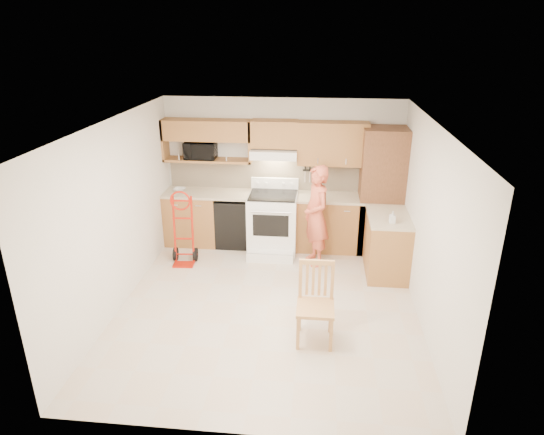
% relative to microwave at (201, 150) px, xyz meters
% --- Properties ---
extents(floor, '(4.00, 4.50, 0.02)m').
position_rel_microwave_xyz_m(floor, '(1.37, -2.08, -1.64)').
color(floor, '#C7B198').
rests_on(floor, ground).
extents(ceiling, '(4.00, 4.50, 0.02)m').
position_rel_microwave_xyz_m(ceiling, '(1.37, -2.08, 0.88)').
color(ceiling, white).
rests_on(ceiling, ground).
extents(wall_back, '(4.00, 0.02, 2.50)m').
position_rel_microwave_xyz_m(wall_back, '(1.37, 0.17, -0.38)').
color(wall_back, silver).
rests_on(wall_back, ground).
extents(wall_front, '(4.00, 0.02, 2.50)m').
position_rel_microwave_xyz_m(wall_front, '(1.37, -4.34, -0.38)').
color(wall_front, silver).
rests_on(wall_front, ground).
extents(wall_left, '(0.02, 4.50, 2.50)m').
position_rel_microwave_xyz_m(wall_left, '(-0.64, -2.08, -0.38)').
color(wall_left, silver).
rests_on(wall_left, ground).
extents(wall_right, '(0.02, 4.50, 2.50)m').
position_rel_microwave_xyz_m(wall_right, '(3.38, -2.08, -0.38)').
color(wall_right, silver).
rests_on(wall_right, ground).
extents(backsplash, '(3.92, 0.03, 0.55)m').
position_rel_microwave_xyz_m(backsplash, '(1.37, 0.15, -0.43)').
color(backsplash, beige).
rests_on(backsplash, wall_back).
extents(lower_cab_left, '(0.90, 0.60, 0.90)m').
position_rel_microwave_xyz_m(lower_cab_left, '(-0.18, -0.14, -1.18)').
color(lower_cab_left, olive).
rests_on(lower_cab_left, ground).
extents(dishwasher, '(0.60, 0.60, 0.85)m').
position_rel_microwave_xyz_m(dishwasher, '(0.57, -0.14, -1.21)').
color(dishwasher, black).
rests_on(dishwasher, ground).
extents(lower_cab_right, '(1.14, 0.60, 0.90)m').
position_rel_microwave_xyz_m(lower_cab_right, '(2.20, -0.14, -1.18)').
color(lower_cab_right, olive).
rests_on(lower_cab_right, ground).
extents(countertop_left, '(1.50, 0.63, 0.04)m').
position_rel_microwave_xyz_m(countertop_left, '(0.12, -0.13, -0.71)').
color(countertop_left, '#BAA98F').
rests_on(countertop_left, lower_cab_left).
extents(countertop_right, '(1.14, 0.63, 0.04)m').
position_rel_microwave_xyz_m(countertop_right, '(2.20, -0.13, -0.71)').
color(countertop_right, '#BAA98F').
rests_on(countertop_right, lower_cab_right).
extents(cab_return_right, '(0.60, 1.00, 0.90)m').
position_rel_microwave_xyz_m(cab_return_right, '(3.07, -0.94, -1.18)').
color(cab_return_right, olive).
rests_on(cab_return_right, ground).
extents(countertop_return, '(0.63, 1.00, 0.04)m').
position_rel_microwave_xyz_m(countertop_return, '(3.07, -0.94, -0.71)').
color(countertop_return, '#BAA98F').
rests_on(countertop_return, cab_return_right).
extents(pantry_tall, '(0.70, 0.60, 2.10)m').
position_rel_microwave_xyz_m(pantry_tall, '(3.02, -0.14, -0.58)').
color(pantry_tall, brown).
rests_on(pantry_tall, ground).
extents(upper_cab_left, '(1.50, 0.33, 0.34)m').
position_rel_microwave_xyz_m(upper_cab_left, '(0.12, 0.00, 0.35)').
color(upper_cab_left, olive).
rests_on(upper_cab_left, wall_back).
extents(upper_shelf_mw, '(1.50, 0.33, 0.04)m').
position_rel_microwave_xyz_m(upper_shelf_mw, '(0.12, 0.00, -0.16)').
color(upper_shelf_mw, olive).
rests_on(upper_shelf_mw, wall_back).
extents(upper_cab_center, '(0.76, 0.33, 0.44)m').
position_rel_microwave_xyz_m(upper_cab_center, '(1.25, 0.00, 0.31)').
color(upper_cab_center, olive).
rests_on(upper_cab_center, wall_back).
extents(upper_cab_right, '(1.14, 0.33, 0.70)m').
position_rel_microwave_xyz_m(upper_cab_right, '(2.20, 0.00, 0.17)').
color(upper_cab_right, olive).
rests_on(upper_cab_right, wall_back).
extents(range_hood, '(0.76, 0.46, 0.14)m').
position_rel_microwave_xyz_m(range_hood, '(1.25, -0.06, -0.00)').
color(range_hood, white).
rests_on(range_hood, wall_back).
extents(knife_strip, '(0.40, 0.05, 0.29)m').
position_rel_microwave_xyz_m(knife_strip, '(1.92, 0.12, -0.39)').
color(knife_strip, black).
rests_on(knife_strip, backsplash).
extents(microwave, '(0.52, 0.35, 0.29)m').
position_rel_microwave_xyz_m(microwave, '(0.00, 0.00, 0.00)').
color(microwave, black).
rests_on(microwave, upper_shelf_mw).
extents(range, '(0.80, 1.06, 1.19)m').
position_rel_microwave_xyz_m(range, '(1.26, -0.37, -1.04)').
color(range, white).
rests_on(range, ground).
extents(person, '(0.59, 0.70, 1.62)m').
position_rel_microwave_xyz_m(person, '(1.98, -0.74, -0.82)').
color(person, '#CF593E').
rests_on(person, ground).
extents(hand_truck, '(0.46, 0.43, 1.11)m').
position_rel_microwave_xyz_m(hand_truck, '(-0.12, -0.96, -1.08)').
color(hand_truck, red).
rests_on(hand_truck, ground).
extents(dining_chair, '(0.45, 0.49, 0.99)m').
position_rel_microwave_xyz_m(dining_chair, '(2.02, -2.81, -1.14)').
color(dining_chair, '#BD8747').
rests_on(dining_chair, ground).
extents(soap_bottle, '(0.08, 0.09, 0.18)m').
position_rel_microwave_xyz_m(soap_bottle, '(3.07, -1.21, -0.61)').
color(soap_bottle, white).
rests_on(soap_bottle, countertop_return).
extents(bowl, '(0.24, 0.24, 0.05)m').
position_rel_microwave_xyz_m(bowl, '(-0.37, -0.14, -0.67)').
color(bowl, white).
rests_on(bowl, countertop_left).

